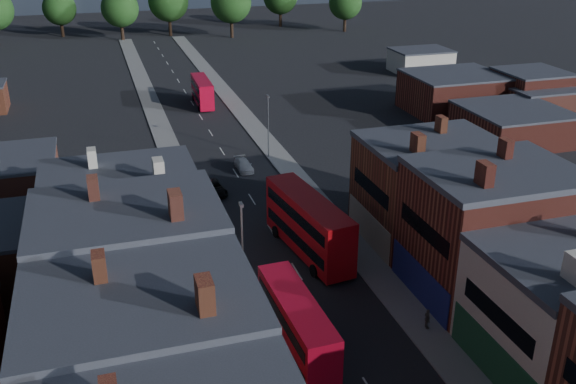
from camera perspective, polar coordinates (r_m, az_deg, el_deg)
pavement_west at (r=70.54m, az=-8.75°, el=-0.61°), size 3.00×200.00×0.12m
pavement_east at (r=73.23m, az=1.33°, el=0.61°), size 3.00×200.00×0.12m
lamp_post_2 at (r=50.97m, az=-4.08°, el=-4.49°), size 0.25×0.70×8.12m
lamp_post_3 at (r=80.27m, az=-1.78°, el=6.23°), size 0.25×0.70×8.12m
bus_0 at (r=45.23m, az=0.79°, el=-11.79°), size 2.95×10.61×4.55m
bus_1 at (r=57.75m, az=1.83°, el=-2.86°), size 4.54×12.88×5.44m
bus_2 at (r=105.12m, az=-7.63°, el=8.87°), size 2.68×9.91×4.26m
car_2 at (r=71.40m, az=-6.62°, el=0.34°), size 2.76×4.92×1.30m
car_3 at (r=77.75m, az=-3.95°, el=2.40°), size 1.80×4.26×1.23m
ped_3 at (r=49.68m, az=12.28°, el=-10.96°), size 0.56×0.99×1.59m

